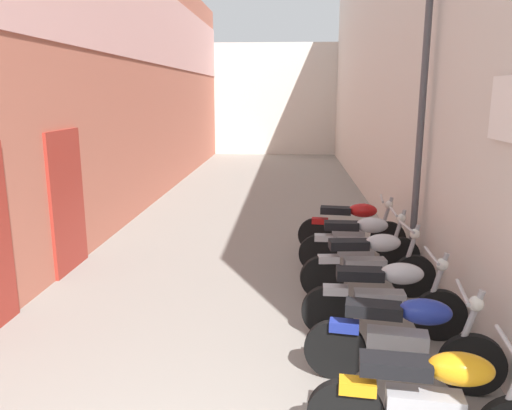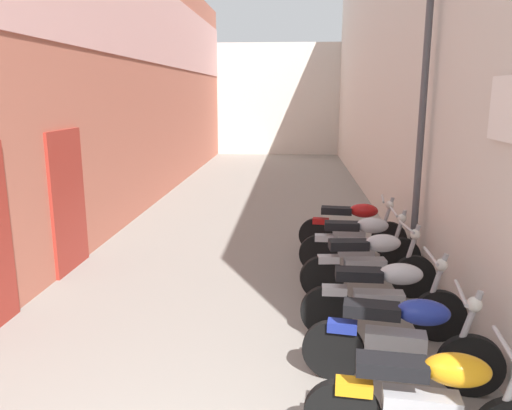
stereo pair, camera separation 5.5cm
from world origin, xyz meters
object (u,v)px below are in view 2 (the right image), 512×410
at_px(motorcycle_second, 402,338).
at_px(motorcycle_sixth, 353,226).
at_px(motorcycle_fifth, 360,243).
at_px(motorcycle_nearest, 430,402).
at_px(motorcycle_third, 384,297).
at_px(motorcycle_fourth, 369,263).
at_px(street_lamp, 418,82).

relative_size(motorcycle_second, motorcycle_sixth, 1.00).
bearing_deg(motorcycle_fifth, motorcycle_nearest, -90.00).
distance_m(motorcycle_third, motorcycle_fourth, 1.15).
height_order(motorcycle_nearest, motorcycle_second, same).
xyz_separation_m(motorcycle_fourth, motorcycle_fifth, (0.00, 0.95, 0.00)).
xyz_separation_m(motorcycle_second, motorcycle_fourth, (0.00, 2.12, 0.00)).
height_order(motorcycle_fifth, motorcycle_sixth, same).
xyz_separation_m(motorcycle_third, motorcycle_fourth, (-0.00, 1.15, 0.00)).
distance_m(motorcycle_sixth, street_lamp, 2.69).
distance_m(motorcycle_second, motorcycle_fourth, 2.12).
relative_size(motorcycle_sixth, street_lamp, 0.37).
height_order(motorcycle_nearest, motorcycle_fourth, same).
height_order(motorcycle_fifth, street_lamp, street_lamp).
bearing_deg(motorcycle_sixth, street_lamp, -54.93).
bearing_deg(motorcycle_second, motorcycle_third, 89.99).
bearing_deg(motorcycle_fourth, motorcycle_fifth, 90.00).
bearing_deg(motorcycle_fourth, motorcycle_third, -90.00).
relative_size(motorcycle_second, motorcycle_fifth, 0.99).
relative_size(motorcycle_third, motorcycle_fourth, 1.00).
bearing_deg(street_lamp, motorcycle_fourth, -126.94).
bearing_deg(motorcycle_nearest, motorcycle_second, 90.00).
xyz_separation_m(motorcycle_third, motorcycle_fifth, (-0.00, 2.10, 0.00)).
relative_size(motorcycle_fourth, motorcycle_sixth, 1.00).
xyz_separation_m(motorcycle_third, street_lamp, (0.70, 2.09, 2.40)).
xyz_separation_m(motorcycle_fourth, street_lamp, (0.70, 0.94, 2.40)).
bearing_deg(street_lamp, motorcycle_third, -108.64).
bearing_deg(motorcycle_second, motorcycle_sixth, 90.00).
xyz_separation_m(motorcycle_nearest, motorcycle_third, (0.00, 1.96, 0.00)).
relative_size(motorcycle_nearest, motorcycle_sixth, 1.00).
bearing_deg(street_lamp, motorcycle_second, -102.97).
relative_size(motorcycle_nearest, motorcycle_fourth, 1.00).
bearing_deg(motorcycle_nearest, motorcycle_third, 90.00).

